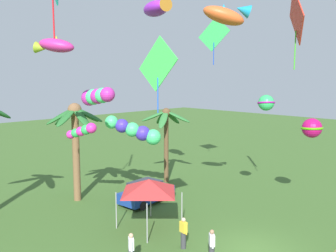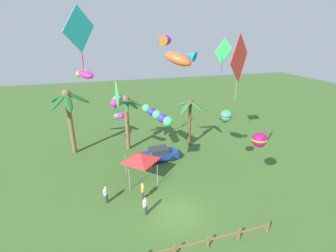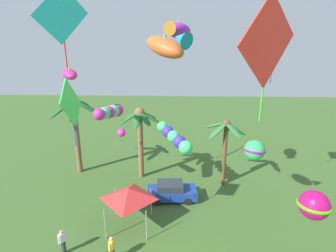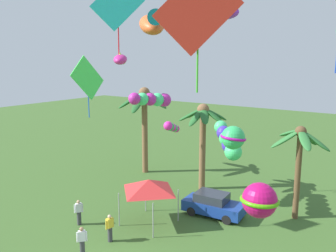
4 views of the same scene
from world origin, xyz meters
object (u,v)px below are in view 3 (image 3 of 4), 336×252
at_px(parked_car_0, 171,191).
at_px(kite_diamond_5, 268,42).
at_px(spectator_2, 63,242).
at_px(kite_tube_2, 121,133).
at_px(kite_diamond_11, 61,15).
at_px(palm_tree_0, 226,136).
at_px(kite_diamond_4, 274,49).
at_px(spectator_1, 112,249).
at_px(kite_fish_0, 178,30).
at_px(kite_fish_10, 69,74).
at_px(kite_tube_6, 110,112).
at_px(kite_diamond_1, 71,104).
at_px(kite_fish_8, 167,45).
at_px(kite_tube_9, 175,138).
at_px(kite_ball_7, 254,150).
at_px(palm_tree_1, 140,126).
at_px(kite_ball_3, 314,205).
at_px(festival_tent, 129,194).
at_px(palm_tree_2, 74,116).

bearing_deg(parked_car_0, kite_diamond_5, -67.04).
bearing_deg(spectator_2, kite_diamond_5, -14.47).
height_order(kite_tube_2, kite_diamond_11, kite_diamond_11).
distance_m(palm_tree_0, kite_diamond_4, 7.92).
distance_m(spectator_1, kite_diamond_5, 12.94).
bearing_deg(kite_fish_0, palm_tree_0, 39.20).
height_order(spectator_1, kite_tube_2, kite_tube_2).
distance_m(kite_fish_0, kite_diamond_5, 8.41).
bearing_deg(kite_fish_10, spectator_2, -81.58).
xyz_separation_m(parked_car_0, kite_tube_6, (-4.31, -0.82, 6.65)).
bearing_deg(kite_diamond_5, kite_fish_0, 112.26).
relative_size(parked_car_0, kite_diamond_1, 1.19).
height_order(parked_car_0, kite_fish_0, kite_fish_0).
distance_m(parked_car_0, kite_fish_0, 12.02).
height_order(spectator_1, kite_fish_8, kite_fish_8).
bearing_deg(kite_diamond_4, kite_tube_9, 165.55).
height_order(parked_car_0, kite_fish_8, kite_fish_8).
xyz_separation_m(kite_fish_0, kite_diamond_11, (-7.28, -0.44, 0.85)).
xyz_separation_m(spectator_1, kite_ball_7, (7.26, -0.10, 6.09)).
distance_m(palm_tree_1, parked_car_0, 6.46).
height_order(kite_ball_3, kite_tube_6, kite_tube_6).
bearing_deg(kite_diamond_1, kite_fish_10, 113.47).
xyz_separation_m(spectator_2, kite_tube_2, (2.04, 7.08, 4.42)).
distance_m(palm_tree_0, kite_fish_10, 13.11).
bearing_deg(festival_tent, kite_tube_2, 107.07).
xyz_separation_m(parked_car_0, kite_ball_7, (4.13, -6.41, 6.15)).
bearing_deg(kite_fish_10, palm_tree_1, 51.19).
bearing_deg(palm_tree_1, kite_diamond_1, -99.47).
height_order(palm_tree_0, spectator_1, palm_tree_0).
bearing_deg(kite_fish_0, kite_diamond_4, 3.53).
relative_size(palm_tree_0, kite_tube_2, 2.69).
distance_m(palm_tree_0, kite_fish_0, 9.72).
bearing_deg(kite_tube_6, kite_diamond_4, 2.75).
relative_size(kite_fish_0, kite_fish_10, 1.45).
distance_m(palm_tree_2, kite_diamond_5, 19.21).
bearing_deg(kite_ball_7, parked_car_0, 122.81).
distance_m(palm_tree_2, parked_car_0, 11.49).
distance_m(kite_ball_7, kite_diamond_11, 13.93).
height_order(palm_tree_1, spectator_1, palm_tree_1).
xyz_separation_m(kite_diamond_5, kite_fish_8, (-3.58, 2.04, -0.05)).
bearing_deg(palm_tree_2, festival_tent, -50.16).
height_order(palm_tree_2, kite_diamond_11, kite_diamond_11).
bearing_deg(kite_diamond_11, palm_tree_0, 18.43).
bearing_deg(kite_diamond_4, kite_tube_2, 172.23).
distance_m(festival_tent, kite_diamond_5, 12.27).
bearing_deg(spectator_1, palm_tree_1, 89.22).
distance_m(parked_car_0, kite_diamond_5, 14.25).
xyz_separation_m(palm_tree_2, kite_ball_3, (15.38, -13.04, -0.38)).
bearing_deg(spectator_2, kite_ball_7, -2.81).
relative_size(spectator_2, festival_tent, 0.56).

